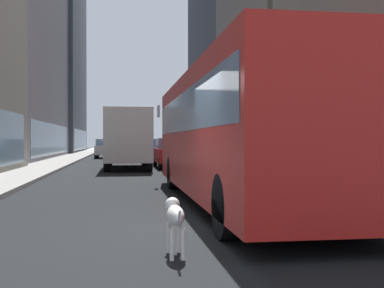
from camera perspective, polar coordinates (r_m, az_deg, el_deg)
name	(u,v)px	position (r m, az deg, el deg)	size (l,w,h in m)	color
ground_plane	(139,157)	(43.04, -6.36, -1.58)	(120.00, 120.00, 0.00)	black
sidewalk_left	(74,157)	(43.21, -13.94, -1.48)	(2.40, 110.00, 0.15)	gray
sidewalk_right	(202,156)	(43.61, 1.15, -1.45)	(2.40, 110.00, 0.15)	#ADA89E
building_right_far	(236,49)	(57.86, 5.28, 11.19)	(8.78, 19.93, 24.64)	#4C515B
transit_bus	(235,129)	(11.53, 5.17, 1.80)	(2.78, 11.53, 3.05)	red
car_silver_sedan	(182,150)	(34.75, -1.25, -0.69)	(1.90, 4.23, 1.62)	#B7BABF
car_black_suv	(126,150)	(36.09, -7.89, -0.66)	(1.92, 3.97, 1.62)	black
car_red_coupe	(172,153)	(26.21, -2.45, -1.06)	(1.74, 4.79, 1.62)	red
car_white_van	(106,148)	(41.37, -10.16, -0.53)	(1.86, 3.91, 1.62)	silver
car_blue_hatchback	(154,148)	(40.63, -4.55, -0.53)	(1.91, 4.63, 1.62)	#4C6BB7
box_truck	(128,137)	(25.64, -7.70, 0.79)	(2.30, 7.50, 3.05)	#A51919
dalmatian_dog	(175,216)	(6.32, -2.04, -8.57)	(0.22, 0.96, 0.72)	white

